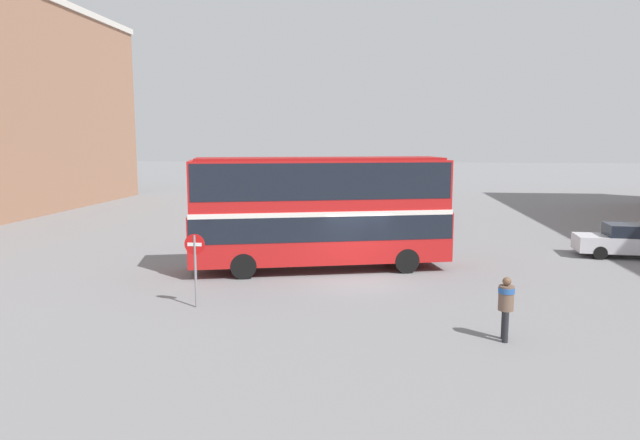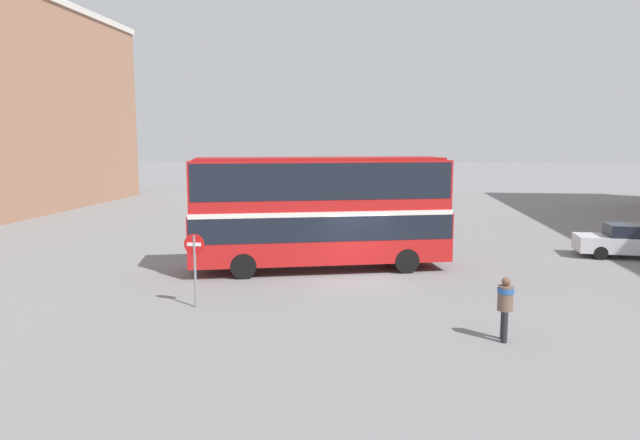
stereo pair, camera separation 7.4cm
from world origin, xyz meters
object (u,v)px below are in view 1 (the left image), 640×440
at_px(pedestrian_foreground, 506,302).
at_px(parked_car_kerb_near, 630,241).
at_px(double_decker_bus, 320,206).
at_px(no_entry_sign, 195,258).

xyz_separation_m(pedestrian_foreground, parked_car_kerb_near, (8.13, 12.11, -0.31)).
bearing_deg(double_decker_bus, parked_car_kerb_near, 1.60).
height_order(double_decker_bus, parked_car_kerb_near, double_decker_bus).
relative_size(pedestrian_foreground, no_entry_sign, 0.73).
xyz_separation_m(parked_car_kerb_near, no_entry_sign, (-17.49, -9.98, 0.87)).
xyz_separation_m(double_decker_bus, no_entry_sign, (-3.42, -5.83, -1.04)).
relative_size(double_decker_bus, no_entry_sign, 4.53).
bearing_deg(parked_car_kerb_near, no_entry_sign, 34.26).
bearing_deg(parked_car_kerb_near, double_decker_bus, 20.99).
bearing_deg(pedestrian_foreground, double_decker_bus, -48.16).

